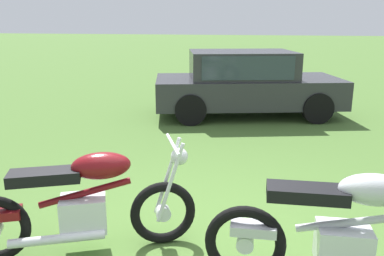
# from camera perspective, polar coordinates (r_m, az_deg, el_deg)

# --- Properties ---
(ground_plane) EXTENTS (120.00, 120.00, 0.00)m
(ground_plane) POSITION_cam_1_polar(r_m,az_deg,el_deg) (3.95, 1.58, -16.40)
(ground_plane) COLOR #476B2D
(motorcycle_maroon) EXTENTS (1.95, 1.12, 1.02)m
(motorcycle_maroon) POSITION_cam_1_polar(r_m,az_deg,el_deg) (3.76, -15.22, -10.33)
(motorcycle_maroon) COLOR black
(motorcycle_maroon) RESTS_ON ground
(motorcycle_silver) EXTENTS (2.11, 0.64, 1.02)m
(motorcycle_silver) POSITION_cam_1_polar(r_m,az_deg,el_deg) (3.37, 20.98, -13.83)
(motorcycle_silver) COLOR black
(motorcycle_silver) RESTS_ON ground
(car_charcoal) EXTENTS (4.36, 2.79, 1.43)m
(car_charcoal) POSITION_cam_1_polar(r_m,az_deg,el_deg) (8.99, 7.53, 6.81)
(car_charcoal) COLOR #2D2D33
(car_charcoal) RESTS_ON ground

